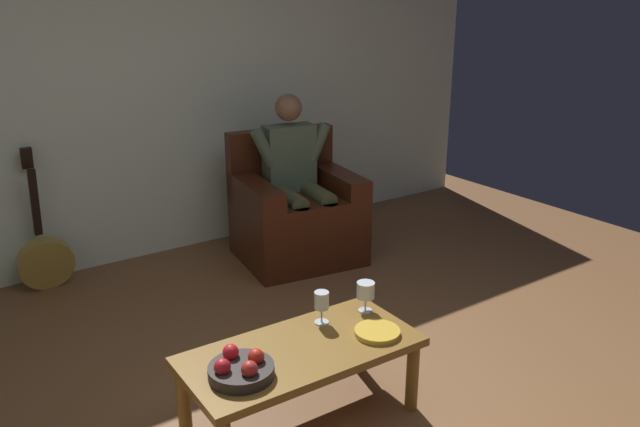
# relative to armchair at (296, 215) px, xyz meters

# --- Properties ---
(wall_back) EXTENTS (6.11, 0.06, 2.65)m
(wall_back) POSITION_rel_armchair_xyz_m (0.78, -0.71, 0.99)
(wall_back) COLOR silver
(wall_back) RESTS_ON ground
(armchair) EXTENTS (0.94, 0.86, 0.93)m
(armchair) POSITION_rel_armchair_xyz_m (0.00, 0.00, 0.00)
(armchair) COLOR #3F1B0E
(armchair) RESTS_ON ground
(person_seated) EXTENTS (0.64, 0.64, 1.22)m
(person_seated) POSITION_rel_armchair_xyz_m (0.00, 0.03, 0.32)
(person_seated) COLOR #4F6049
(person_seated) RESTS_ON ground
(coffee_table) EXTENTS (1.09, 0.53, 0.39)m
(coffee_table) POSITION_rel_armchair_xyz_m (1.05, 1.69, 0.00)
(coffee_table) COLOR brown
(coffee_table) RESTS_ON ground
(guitar) EXTENTS (0.36, 0.22, 0.96)m
(guitar) POSITION_rel_armchair_xyz_m (1.68, -0.51, -0.12)
(guitar) COLOR #A88737
(guitar) RESTS_ON ground
(wine_glass_near) EXTENTS (0.07, 0.07, 0.16)m
(wine_glass_near) POSITION_rel_armchair_xyz_m (0.85, 1.55, 0.17)
(wine_glass_near) COLOR silver
(wine_glass_near) RESTS_ON coffee_table
(wine_glass_far) EXTENTS (0.09, 0.09, 0.16)m
(wine_glass_far) POSITION_rel_armchair_xyz_m (0.60, 1.58, 0.17)
(wine_glass_far) COLOR silver
(wine_glass_far) RESTS_ON coffee_table
(fruit_bowl) EXTENTS (0.28, 0.28, 0.11)m
(fruit_bowl) POSITION_rel_armchair_xyz_m (1.38, 1.73, 0.10)
(fruit_bowl) COLOR #2A2423
(fruit_bowl) RESTS_ON coffee_table
(decorative_dish) EXTENTS (0.21, 0.21, 0.02)m
(decorative_dish) POSITION_rel_armchair_xyz_m (0.70, 1.79, 0.07)
(decorative_dish) COLOR gold
(decorative_dish) RESTS_ON coffee_table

